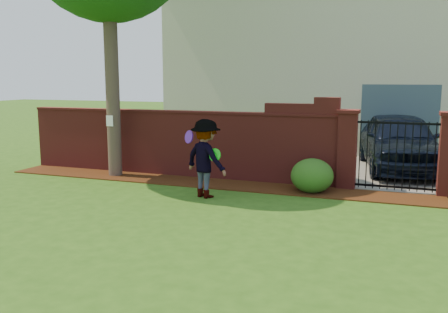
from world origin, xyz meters
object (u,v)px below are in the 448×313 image
(car, at_px, (401,143))
(frisbee_green, at_px, (215,155))
(man, at_px, (204,159))
(frisbee_purple, at_px, (189,137))

(car, relative_size, frisbee_green, 16.81)
(man, xyz_separation_m, frisbee_green, (0.29, -0.11, 0.12))
(frisbee_green, bearing_deg, man, 158.50)
(car, xyz_separation_m, man, (-4.04, -4.66, 0.04))
(frisbee_purple, relative_size, frisbee_green, 1.02)
(car, height_order, frisbee_purple, car)
(man, distance_m, frisbee_green, 0.33)
(man, bearing_deg, frisbee_purple, 13.69)
(man, height_order, frisbee_purple, man)
(car, bearing_deg, frisbee_purple, -143.83)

